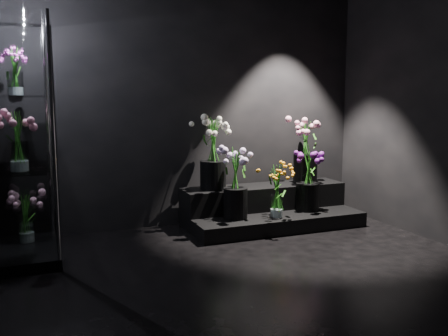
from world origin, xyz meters
TOP-DOWN VIEW (x-y plane):
  - floor at (0.00, 0.00)m, footprint 4.00×4.00m
  - wall_back at (0.00, 2.00)m, footprint 4.00×0.00m
  - display_riser at (0.79, 1.63)m, footprint 1.85×0.82m
  - display_case at (-1.70, 1.38)m, footprint 0.56×0.93m
  - bouquet_orange_bells at (0.73, 1.33)m, footprint 0.36×0.36m
  - bouquet_lilac at (0.31, 1.43)m, footprint 0.40×0.40m
  - bouquet_purple at (1.18, 1.47)m, footprint 0.39×0.39m
  - bouquet_cream_roses at (0.19, 1.75)m, footprint 0.42×0.42m
  - bouquet_pink_roses at (1.29, 1.71)m, footprint 0.51×0.51m
  - bouquet_case_pink at (-1.70, 1.16)m, footprint 0.39×0.39m
  - bouquet_case_magenta at (-1.70, 1.51)m, footprint 0.22×0.22m
  - bouquet_case_base_pink at (-1.68, 1.56)m, footprint 0.38×0.38m

SIDE VIEW (x-z plane):
  - floor at x=0.00m, z-range 0.00..0.00m
  - display_riser at x=0.79m, z-range -0.04..0.38m
  - bouquet_case_base_pink at x=-1.68m, z-range 0.11..0.58m
  - bouquet_orange_bells at x=0.73m, z-range 0.16..0.72m
  - bouquet_purple at x=1.18m, z-range 0.18..0.82m
  - bouquet_lilac at x=0.31m, z-range 0.20..0.93m
  - bouquet_cream_roses at x=0.19m, z-range 0.45..1.21m
  - bouquet_pink_roses at x=1.29m, z-range 0.46..1.19m
  - display_case at x=-1.70m, z-range 0.00..2.04m
  - bouquet_case_pink at x=-1.70m, z-range 0.81..1.28m
  - wall_back at x=0.00m, z-range -0.60..3.40m
  - bouquet_case_magenta at x=-1.70m, z-range 1.40..1.79m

